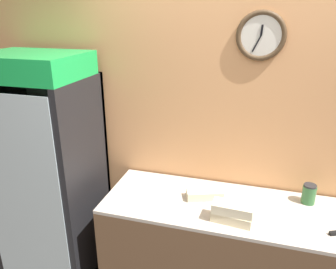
{
  "coord_description": "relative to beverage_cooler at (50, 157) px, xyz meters",
  "views": [
    {
      "loc": [
        0.09,
        -1.18,
        2.18
      ],
      "look_at": [
        -0.52,
        0.94,
        1.34
      ],
      "focal_mm": 35.0,
      "sensor_mm": 36.0,
      "label": 1
    }
  ],
  "objects": [
    {
      "name": "wall_back",
      "position": [
        1.54,
        0.34,
        0.32
      ],
      "size": [
        5.2,
        0.09,
        2.7
      ],
      "color": "tan",
      "rests_on": "ground_plane"
    },
    {
      "name": "prep_counter",
      "position": [
        1.54,
        -0.05,
        -0.61
      ],
      "size": [
        1.92,
        0.66,
        0.86
      ],
      "color": "brown",
      "rests_on": "ground_plane"
    },
    {
      "name": "sandwich_stack_bottom",
      "position": [
        1.53,
        -0.23,
        -0.14
      ],
      "size": [
        0.28,
        0.15,
        0.07
      ],
      "color": "beige",
      "rests_on": "prep_counter"
    },
    {
      "name": "beverage_cooler",
      "position": [
        0.0,
        0.0,
        0.0
      ],
      "size": [
        0.77,
        0.67,
        1.89
      ],
      "color": "black",
      "rests_on": "ground_plane"
    },
    {
      "name": "sandwich_flat_left",
      "position": [
        1.3,
        0.01,
        -0.14
      ],
      "size": [
        0.29,
        0.2,
        0.06
      ],
      "color": "beige",
      "rests_on": "prep_counter"
    },
    {
      "name": "sandwich_stack_middle",
      "position": [
        1.53,
        -0.23,
        -0.08
      ],
      "size": [
        0.27,
        0.13,
        0.07
      ],
      "color": "beige",
      "rests_on": "sandwich_stack_bottom"
    },
    {
      "name": "condiment_jar",
      "position": [
        2.04,
        0.15,
        -0.1
      ],
      "size": [
        0.1,
        0.1,
        0.15
      ],
      "color": "#336B38",
      "rests_on": "prep_counter"
    }
  ]
}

